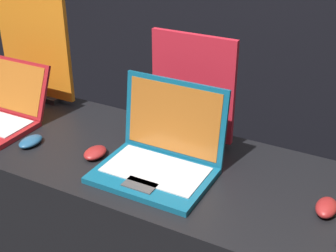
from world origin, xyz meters
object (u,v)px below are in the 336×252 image
promo_stand_front (35,46)px  laptop_middle (161,152)px  mouse_front (31,141)px  mouse_middle (95,153)px  mouse_back (326,207)px  promo_stand_middle (193,92)px

promo_stand_front → laptop_middle: 0.83m
mouse_front → laptop_middle: size_ratio=0.27×
mouse_front → mouse_middle: (0.26, 0.04, 0.00)m
laptop_middle → mouse_back: (0.54, 0.02, -0.05)m
promo_stand_front → laptop_middle: bearing=-18.9°
mouse_back → mouse_middle: bearing=-175.6°
mouse_middle → promo_stand_front: bearing=149.8°
promo_stand_middle → laptop_middle: bearing=-90.0°
promo_stand_front → laptop_middle: (0.76, -0.26, -0.18)m
promo_stand_front → laptop_middle: size_ratio=1.36×
mouse_front → promo_stand_middle: (0.51, 0.32, 0.18)m
mouse_middle → promo_stand_middle: (0.25, 0.27, 0.18)m
promo_stand_front → promo_stand_middle: size_ratio=1.26×
promo_stand_middle → mouse_back: 0.61m
promo_stand_middle → mouse_middle: bearing=-132.1°
promo_stand_front → mouse_back: 1.35m
mouse_front → promo_stand_front: promo_stand_front is taller
promo_stand_middle → promo_stand_front: bearing=178.1°
mouse_front → mouse_back: size_ratio=1.04×
mouse_front → laptop_middle: bearing=9.1°
promo_stand_front → mouse_back: (1.31, -0.24, -0.23)m
mouse_front → laptop_middle: 0.52m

